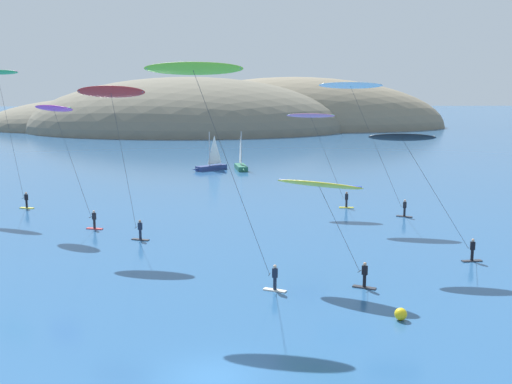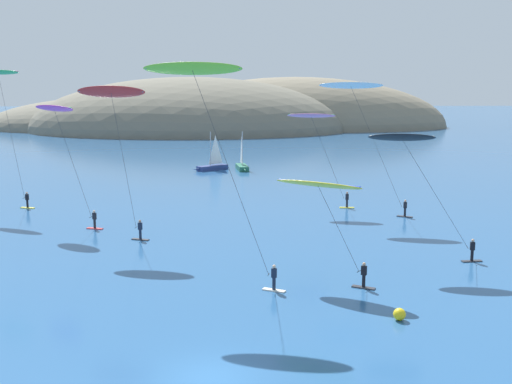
{
  "view_description": "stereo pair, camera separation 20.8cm",
  "coord_description": "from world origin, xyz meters",
  "px_view_note": "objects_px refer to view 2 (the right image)",
  "views": [
    {
      "loc": [
        1.06,
        -26.89,
        13.16
      ],
      "look_at": [
        2.78,
        25.97,
        3.88
      ],
      "focal_mm": 45.0,
      "sensor_mm": 36.0,
      "label": 1
    },
    {
      "loc": [
        1.27,
        -26.9,
        13.16
      ],
      "look_at": [
        2.78,
        25.97,
        3.88
      ],
      "focal_mm": 45.0,
      "sensor_mm": 36.0,
      "label": 2
    }
  ],
  "objects_px": {
    "sailboat_far": "(242,166)",
    "kitesurfer_red": "(113,101)",
    "marker_buoy": "(400,314)",
    "kitesurfer_magenta": "(57,118)",
    "kitesurfer_white": "(355,94)",
    "kitesurfer_yellow": "(321,190)",
    "kitesurfer_lime": "(198,84)",
    "sailboat_near": "(211,166)",
    "kitesurfer_green": "(1,84)",
    "kitesurfer_pink": "(314,123)",
    "kitesurfer_black": "(408,148)"
  },
  "relations": [
    {
      "from": "kitesurfer_black",
      "to": "sailboat_far",
      "type": "bearing_deg",
      "value": 103.6
    },
    {
      "from": "kitesurfer_yellow",
      "to": "kitesurfer_black",
      "type": "xyz_separation_m",
      "value": [
        6.93,
        4.87,
        2.2
      ]
    },
    {
      "from": "sailboat_far",
      "to": "kitesurfer_pink",
      "type": "xyz_separation_m",
      "value": [
        7.21,
        -28.12,
        8.1
      ]
    },
    {
      "from": "kitesurfer_green",
      "to": "kitesurfer_black",
      "type": "height_order",
      "value": "kitesurfer_green"
    },
    {
      "from": "sailboat_far",
      "to": "kitesurfer_white",
      "type": "distance_m",
      "value": 35.73
    },
    {
      "from": "sailboat_near",
      "to": "kitesurfer_green",
      "type": "bearing_deg",
      "value": -127.1
    },
    {
      "from": "kitesurfer_green",
      "to": "kitesurfer_black",
      "type": "bearing_deg",
      "value": -30.26
    },
    {
      "from": "sailboat_far",
      "to": "kitesurfer_yellow",
      "type": "xyz_separation_m",
      "value": [
        4.72,
        -52.99,
        5.46
      ]
    },
    {
      "from": "sailboat_far",
      "to": "kitesurfer_yellow",
      "type": "height_order",
      "value": "kitesurfer_yellow"
    },
    {
      "from": "sailboat_near",
      "to": "kitesurfer_black",
      "type": "height_order",
      "value": "kitesurfer_black"
    },
    {
      "from": "sailboat_near",
      "to": "kitesurfer_white",
      "type": "xyz_separation_m",
      "value": [
        15.21,
        -32.16,
        11.16
      ]
    },
    {
      "from": "kitesurfer_yellow",
      "to": "kitesurfer_pink",
      "type": "bearing_deg",
      "value": 84.27
    },
    {
      "from": "kitesurfer_lime",
      "to": "kitesurfer_black",
      "type": "relative_size",
      "value": 1.51
    },
    {
      "from": "sailboat_near",
      "to": "kitesurfer_magenta",
      "type": "relative_size",
      "value": 0.52
    },
    {
      "from": "kitesurfer_magenta",
      "to": "kitesurfer_yellow",
      "type": "distance_m",
      "value": 28.05
    },
    {
      "from": "kitesurfer_white",
      "to": "marker_buoy",
      "type": "height_order",
      "value": "kitesurfer_white"
    },
    {
      "from": "kitesurfer_black",
      "to": "kitesurfer_magenta",
      "type": "bearing_deg",
      "value": 156.13
    },
    {
      "from": "kitesurfer_white",
      "to": "kitesurfer_yellow",
      "type": "distance_m",
      "value": 22.26
    },
    {
      "from": "sailboat_far",
      "to": "kitesurfer_black",
      "type": "relative_size",
      "value": 0.63
    },
    {
      "from": "kitesurfer_red",
      "to": "sailboat_near",
      "type": "bearing_deg",
      "value": 81.63
    },
    {
      "from": "marker_buoy",
      "to": "kitesurfer_magenta",
      "type": "bearing_deg",
      "value": 135.33
    },
    {
      "from": "kitesurfer_green",
      "to": "kitesurfer_pink",
      "type": "bearing_deg",
      "value": -2.32
    },
    {
      "from": "kitesurfer_green",
      "to": "kitesurfer_black",
      "type": "relative_size",
      "value": 1.51
    },
    {
      "from": "sailboat_near",
      "to": "kitesurfer_white",
      "type": "distance_m",
      "value": 37.28
    },
    {
      "from": "sailboat_far",
      "to": "kitesurfer_yellow",
      "type": "relative_size",
      "value": 0.88
    },
    {
      "from": "kitesurfer_white",
      "to": "kitesurfer_red",
      "type": "bearing_deg",
      "value": -156.9
    },
    {
      "from": "kitesurfer_green",
      "to": "kitesurfer_lime",
      "type": "bearing_deg",
      "value": -51.39
    },
    {
      "from": "kitesurfer_white",
      "to": "kitesurfer_lime",
      "type": "xyz_separation_m",
      "value": [
        -13.62,
        -21.83,
        1.11
      ]
    },
    {
      "from": "kitesurfer_yellow",
      "to": "sailboat_far",
      "type": "bearing_deg",
      "value": 95.09
    },
    {
      "from": "kitesurfer_black",
      "to": "kitesurfer_pink",
      "type": "bearing_deg",
      "value": 102.49
    },
    {
      "from": "kitesurfer_magenta",
      "to": "kitesurfer_pink",
      "type": "relative_size",
      "value": 1.12
    },
    {
      "from": "kitesurfer_magenta",
      "to": "kitesurfer_lime",
      "type": "distance_m",
      "value": 23.38
    },
    {
      "from": "kitesurfer_red",
      "to": "kitesurfer_magenta",
      "type": "height_order",
      "value": "kitesurfer_red"
    },
    {
      "from": "sailboat_far",
      "to": "kitesurfer_red",
      "type": "relative_size",
      "value": 0.47
    },
    {
      "from": "kitesurfer_red",
      "to": "kitesurfer_yellow",
      "type": "xyz_separation_m",
      "value": [
        15.46,
        -11.64,
        -5.33
      ]
    },
    {
      "from": "kitesurfer_yellow",
      "to": "kitesurfer_lime",
      "type": "relative_size",
      "value": 0.48
    },
    {
      "from": "kitesurfer_magenta",
      "to": "kitesurfer_pink",
      "type": "distance_m",
      "value": 25.23
    },
    {
      "from": "kitesurfer_magenta",
      "to": "kitesurfer_red",
      "type": "bearing_deg",
      "value": -43.56
    },
    {
      "from": "kitesurfer_yellow",
      "to": "kitesurfer_green",
      "type": "distance_m",
      "value": 40.04
    },
    {
      "from": "sailboat_far",
      "to": "kitesurfer_red",
      "type": "bearing_deg",
      "value": -104.56
    },
    {
      "from": "kitesurfer_yellow",
      "to": "kitesurfer_lime",
      "type": "bearing_deg",
      "value": -171.9
    },
    {
      "from": "sailboat_far",
      "to": "kitesurfer_white",
      "type": "xyz_separation_m",
      "value": [
        10.53,
        -32.27,
        11.16
      ]
    },
    {
      "from": "kitesurfer_red",
      "to": "marker_buoy",
      "type": "height_order",
      "value": "kitesurfer_red"
    },
    {
      "from": "kitesurfer_magenta",
      "to": "kitesurfer_green",
      "type": "relative_size",
      "value": 0.77
    },
    {
      "from": "kitesurfer_black",
      "to": "kitesurfer_pink",
      "type": "xyz_separation_m",
      "value": [
        -4.43,
        20.0,
        0.44
      ]
    },
    {
      "from": "sailboat_near",
      "to": "kitesurfer_pink",
      "type": "distance_m",
      "value": 31.49
    },
    {
      "from": "sailboat_far",
      "to": "marker_buoy",
      "type": "bearing_deg",
      "value": -82.22
    },
    {
      "from": "kitesurfer_red",
      "to": "kitesurfer_yellow",
      "type": "relative_size",
      "value": 1.88
    },
    {
      "from": "kitesurfer_lime",
      "to": "kitesurfer_green",
      "type": "height_order",
      "value": "kitesurfer_lime"
    },
    {
      "from": "sailboat_near",
      "to": "kitesurfer_white",
      "type": "height_order",
      "value": "kitesurfer_white"
    }
  ]
}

